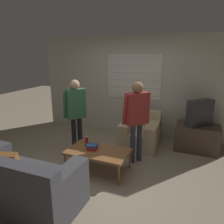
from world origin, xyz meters
TOP-DOWN VIEW (x-y plane):
  - ground_plane at (0.00, 0.00)m, footprint 16.00×16.00m
  - wall_back at (0.00, 2.03)m, footprint 5.20×0.08m
  - couch_blue at (-0.60, -1.35)m, footprint 1.70×0.88m
  - armchair_beige at (0.41, 1.34)m, footprint 0.86×0.94m
  - coffee_table at (-0.01, -0.06)m, footprint 1.12×0.67m
  - tv_stand at (1.65, 1.58)m, footprint 0.93×0.58m
  - tv at (1.64, 1.58)m, footprint 0.56×0.58m
  - person_left_standing at (-0.75, 0.43)m, footprint 0.51×0.73m
  - person_right_standing at (0.53, 0.54)m, footprint 0.53×0.81m
  - book_stack at (-0.12, -0.06)m, footprint 0.21×0.21m
  - soda_can at (-0.38, 0.19)m, footprint 0.07×0.07m
  - spare_remote at (-0.31, 0.08)m, footprint 0.06×0.13m

SIDE VIEW (x-z plane):
  - ground_plane at x=0.00m, z-range 0.00..0.00m
  - tv_stand at x=1.65m, z-range 0.00..0.58m
  - armchair_beige at x=0.41m, z-range -0.08..0.71m
  - couch_blue at x=-0.60m, z-range -0.09..0.76m
  - coffee_table at x=-0.01m, z-range 0.17..0.56m
  - spare_remote at x=-0.31m, z-range 0.40..0.42m
  - book_stack at x=-0.12m, z-range 0.40..0.50m
  - soda_can at x=-0.38m, z-range 0.40..0.52m
  - tv at x=1.64m, z-range 0.58..1.15m
  - person_left_standing at x=-0.75m, z-range 0.20..1.81m
  - person_right_standing at x=0.53m, z-range 0.22..1.84m
  - wall_back at x=0.00m, z-range 0.01..2.56m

